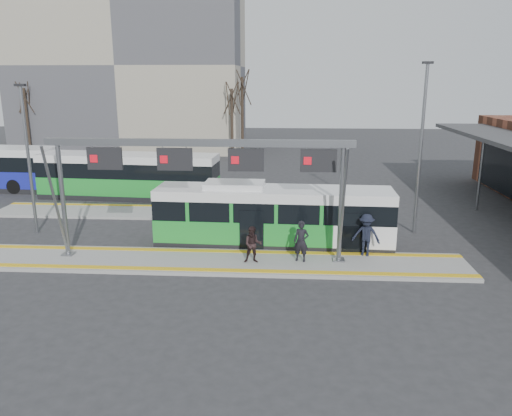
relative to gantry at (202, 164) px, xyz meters
The scene contains 17 objects.
ground 4.32m from the gantry, 36.20° to the right, with size 120.00×120.00×0.00m, color #2D2D30.
platform_main 4.25m from the gantry, 36.20° to the right, with size 22.00×3.00×0.15m, color gray.
platform_second 9.55m from the gantry, 115.25° to the left, with size 20.00×3.00×0.15m, color gray.
tactile_main 4.16m from the gantry, 36.20° to the right, with size 22.00×2.65×0.02m.
tactile_second 10.47m from the gantry, 112.32° to the left, with size 20.00×0.35×0.02m.
gantry is the anchor object (origin of this frame).
apartment_block 38.58m from the gantry, 110.90° to the left, with size 24.50×12.50×18.40m.
hero_bus 4.76m from the gantry, 39.41° to the left, with size 11.20×2.74×3.06m.
bg_bus_green 13.72m from the gantry, 121.01° to the left, with size 11.97×3.31×2.96m.
passenger_a 5.33m from the gantry, ahead, with size 0.65×0.43×1.78m, color black.
passenger_b 4.01m from the gantry, 10.61° to the right, with size 0.77×0.60×1.59m, color black.
passenger_c 7.81m from the gantry, ahead, with size 1.22×0.70×1.90m, color black.
tree_left 28.67m from the gantry, 93.75° to the left, with size 1.40×1.40×7.68m.
tree_mid 32.07m from the gantry, 92.07° to the left, with size 1.40×1.40×8.93m.
tree_far 37.22m from the gantry, 128.01° to the left, with size 1.40×1.40×7.71m.
lamp_west 10.02m from the gantry, 159.23° to the left, with size 0.50×0.25×7.53m.
lamp_east 11.29m from the gantry, 25.34° to the left, with size 0.50×0.25×8.57m.
Camera 1 is at (3.20, -20.18, 7.83)m, focal length 35.00 mm.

